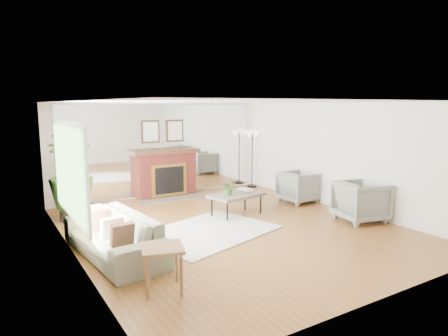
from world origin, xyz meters
TOP-DOWN VIEW (x-y plane):
  - ground at (0.00, 0.00)m, footprint 7.00×7.00m
  - wall_left at (-2.99, 0.00)m, footprint 0.02×7.00m
  - wall_right at (2.99, 0.00)m, footprint 0.02×7.00m
  - wall_back at (0.00, 3.49)m, footprint 6.00×0.02m
  - mirror_panel at (0.00, 3.47)m, footprint 5.40×0.04m
  - window_panel at (-2.96, 0.40)m, footprint 0.04×2.40m
  - fireplace at (0.00, 3.26)m, footprint 1.85×0.83m
  - area_rug at (-0.57, 0.00)m, footprint 2.95×2.46m
  - coffee_table at (0.60, 0.74)m, footprint 1.33×0.91m
  - sofa at (-2.45, -0.26)m, footprint 1.15×2.42m
  - armchair_back at (2.60, 0.94)m, footprint 0.90×0.87m
  - armchair_front at (2.60, -1.01)m, footprint 1.11×1.09m
  - side_table at (-2.26, -1.83)m, footprint 0.67×0.67m
  - potted_ficus at (-2.60, 2.26)m, footprint 0.90×0.90m
  - floor_lamp at (2.70, 3.10)m, footprint 0.55×0.31m
  - tabletop_plant at (0.38, 0.73)m, footprint 0.37×0.34m
  - fruit_bowl at (0.87, 0.72)m, footprint 0.26×0.26m
  - book at (0.89, 0.93)m, footprint 0.35×0.39m

SIDE VIEW (x-z plane):
  - ground at x=0.00m, z-range 0.00..0.00m
  - area_rug at x=-0.57m, z-range 0.00..0.03m
  - sofa at x=-2.45m, z-range 0.00..0.68m
  - armchair_back at x=2.60m, z-range 0.00..0.79m
  - armchair_front at x=2.60m, z-range 0.00..0.85m
  - coffee_table at x=0.60m, z-range 0.20..0.69m
  - book at x=0.89m, z-range 0.49..0.51m
  - side_table at x=-2.26m, z-range 0.21..0.82m
  - fruit_bowl at x=0.87m, z-range 0.49..0.55m
  - tabletop_plant at x=0.38m, z-range 0.49..0.82m
  - fireplace at x=0.00m, z-range -0.37..1.68m
  - potted_ficus at x=-2.60m, z-range 0.06..1.93m
  - wall_left at x=-2.99m, z-range 0.00..2.50m
  - wall_right at x=2.99m, z-range 0.00..2.50m
  - wall_back at x=0.00m, z-range 0.00..2.50m
  - mirror_panel at x=0.00m, z-range 0.05..2.45m
  - window_panel at x=-2.96m, z-range 0.60..2.10m
  - floor_lamp at x=2.70m, z-range 0.60..2.29m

